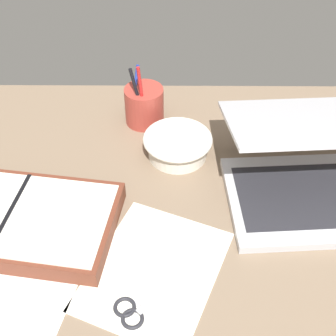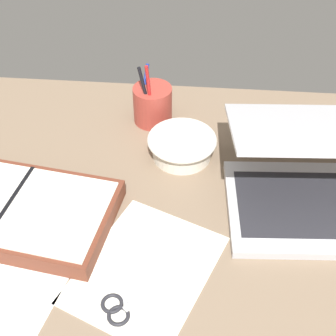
{
  "view_description": "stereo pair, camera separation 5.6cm",
  "coord_description": "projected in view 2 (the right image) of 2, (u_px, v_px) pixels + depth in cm",
  "views": [
    {
      "loc": [
        -3.11,
        -59.23,
        72.72
      ],
      "look_at": [
        -3.57,
        9.29,
        9.0
      ],
      "focal_mm": 50.0,
      "sensor_mm": 36.0,
      "label": 1
    },
    {
      "loc": [
        2.45,
        -58.97,
        72.72
      ],
      "look_at": [
        -3.57,
        9.29,
        9.0
      ],
      "focal_mm": 50.0,
      "sensor_mm": 36.0,
      "label": 2
    }
  ],
  "objects": [
    {
      "name": "desk_top",
      "position": [
        182.0,
        231.0,
        0.92
      ],
      "size": [
        140.0,
        100.0,
        2.0
      ],
      "primitive_type": "cube",
      "color": "#75604C",
      "rests_on": "ground"
    },
    {
      "name": "laptop",
      "position": [
        306.0,
        180.0,
        0.93
      ],
      "size": [
        33.25,
        35.59,
        17.34
      ],
      "rotation": [
        0.0,
        0.0,
        0.07
      ],
      "color": "#B7B7BC",
      "rests_on": "desk_top"
    },
    {
      "name": "bowl",
      "position": [
        182.0,
        146.0,
        1.05
      ],
      "size": [
        15.61,
        15.61,
        5.28
      ],
      "color": "silver",
      "rests_on": "desk_top"
    },
    {
      "name": "pen_cup",
      "position": [
        153.0,
        104.0,
        1.14
      ],
      "size": [
        9.43,
        9.43,
        16.71
      ],
      "color": "#9E382D",
      "rests_on": "desk_top"
    },
    {
      "name": "planner",
      "position": [
        12.0,
        210.0,
        0.92
      ],
      "size": [
        42.52,
        28.03,
        4.29
      ],
      "rotation": [
        0.0,
        0.0,
        -0.15
      ],
      "color": "brown",
      "rests_on": "desk_top"
    },
    {
      "name": "scissors",
      "position": [
        123.0,
        306.0,
        0.78
      ],
      "size": [
        12.43,
        10.36,
        0.8
      ],
      "rotation": [
        0.0,
        0.0,
        0.6
      ],
      "color": "#B7B7BC",
      "rests_on": "desk_top"
    },
    {
      "name": "paper_sheet_front",
      "position": [
        146.0,
        269.0,
        0.84
      ],
      "size": [
        30.22,
        33.22,
        0.16
      ],
      "primitive_type": "cube",
      "rotation": [
        0.0,
        0.0,
        -0.39
      ],
      "color": "silver",
      "rests_on": "desk_top"
    },
    {
      "name": "paper_sheet_beside_planner",
      "position": [
        8.0,
        282.0,
        0.82
      ],
      "size": [
        24.04,
        25.76,
        0.16
      ],
      "primitive_type": "cube",
      "rotation": [
        0.0,
        0.0,
        -0.22
      ],
      "color": "white",
      "rests_on": "desk_top"
    }
  ]
}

